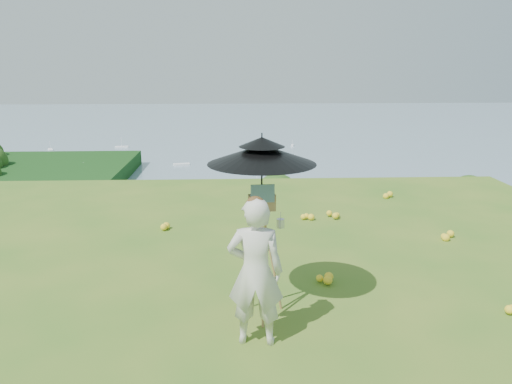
{
  "coord_description": "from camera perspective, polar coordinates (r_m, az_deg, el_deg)",
  "views": [
    {
      "loc": [
        0.0,
        -6.05,
        3.03
      ],
      "look_at": [
        0.35,
        1.93,
        0.95
      ],
      "focal_mm": 35.0,
      "sensor_mm": 36.0,
      "label": 1
    }
  ],
  "objects": [
    {
      "name": "field_easel",
      "position": [
        6.01,
        0.66,
        -6.8
      ],
      "size": [
        0.69,
        0.69,
        1.68
      ],
      "primitive_type": null,
      "rotation": [
        0.0,
        0.0,
        0.08
      ],
      "color": "#AE8849",
      "rests_on": "ground"
    },
    {
      "name": "wildflowers",
      "position": [
        6.96,
        -2.32,
        -10.67
      ],
      "size": [
        10.0,
        10.5,
        0.12
      ],
      "primitive_type": null,
      "color": "yellow",
      "rests_on": "ground"
    },
    {
      "name": "slope_trees",
      "position": [
        44.83,
        -2.32,
        -9.11
      ],
      "size": [
        110.0,
        50.0,
        6.0
      ],
      "primitive_type": null,
      "color": "#274C16",
      "rests_on": "forest_slope"
    },
    {
      "name": "painter_cap",
      "position": [
        5.18,
        -0.08,
        -1.11
      ],
      "size": [
        0.22,
        0.26,
        0.1
      ],
      "primitive_type": null,
      "rotation": [
        0.0,
        0.0,
        -0.04
      ],
      "color": "#C76D78",
      "rests_on": "painter"
    },
    {
      "name": "moored_boats",
      "position": [
        171.48,
        -6.63,
        2.16
      ],
      "size": [
        140.0,
        140.0,
        0.7
      ],
      "primitive_type": null,
      "color": "white",
      "rests_on": "bay_water"
    },
    {
      "name": "shoreline_tier",
      "position": [
        89.96,
        -2.3,
        -11.11
      ],
      "size": [
        170.0,
        28.0,
        8.0
      ],
      "primitive_type": "cube",
      "color": "#6F6C59",
      "rests_on": "bay_water"
    },
    {
      "name": "sun_umbrella",
      "position": [
        5.75,
        0.67,
        2.44
      ],
      "size": [
        1.39,
        1.39,
        0.88
      ],
      "primitive_type": null,
      "rotation": [
        0.0,
        0.0,
        -0.11
      ],
      "color": "black",
      "rests_on": "field_easel"
    },
    {
      "name": "peninsula",
      "position": [
        180.52,
        -27.03,
        2.79
      ],
      "size": [
        90.0,
        60.0,
        12.0
      ],
      "primitive_type": null,
      "color": "#103A0F",
      "rests_on": "bay_water"
    },
    {
      "name": "ground",
      "position": [
        6.77,
        -2.3,
        -12.03
      ],
      "size": [
        14.0,
        14.0,
        0.0
      ],
      "primitive_type": "plane",
      "color": "#3E7220",
      "rests_on": "ground"
    },
    {
      "name": "harbor_town",
      "position": [
        87.33,
        -2.34,
        -7.27
      ],
      "size": [
        110.0,
        22.0,
        5.0
      ],
      "primitive_type": null,
      "color": "silver",
      "rests_on": "shoreline_tier"
    },
    {
      "name": "bay_water",
      "position": [
        248.82,
        -2.49,
        6.04
      ],
      "size": [
        700.0,
        700.0,
        0.0
      ],
      "primitive_type": "plane",
      "color": "#6E8C9D",
      "rests_on": "ground"
    },
    {
      "name": "painter",
      "position": [
        5.45,
        -0.07,
        -9.14
      ],
      "size": [
        0.65,
        0.46,
        1.68
      ],
      "primitive_type": "imported",
      "rotation": [
        0.0,
        0.0,
        3.05
      ],
      "color": "silver",
      "rests_on": "ground"
    }
  ]
}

